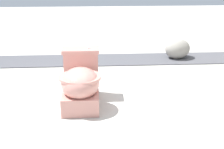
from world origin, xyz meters
TOP-DOWN VIEW (x-y plane):
  - ground_plane at (0.00, 0.00)m, footprint 14.00×14.00m
  - gravel_strip at (-1.28, 0.50)m, footprint 0.56×8.00m
  - toilet at (0.15, -0.11)m, footprint 0.63×0.39m
  - boulder_near at (-1.31, 1.22)m, footprint 0.40×0.45m

SIDE VIEW (x-z plane):
  - ground_plane at x=0.00m, z-range 0.00..0.00m
  - gravel_strip at x=-1.28m, z-range 0.00..0.01m
  - boulder_near at x=-1.31m, z-range 0.00..0.29m
  - toilet at x=0.15m, z-range -0.04..0.48m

